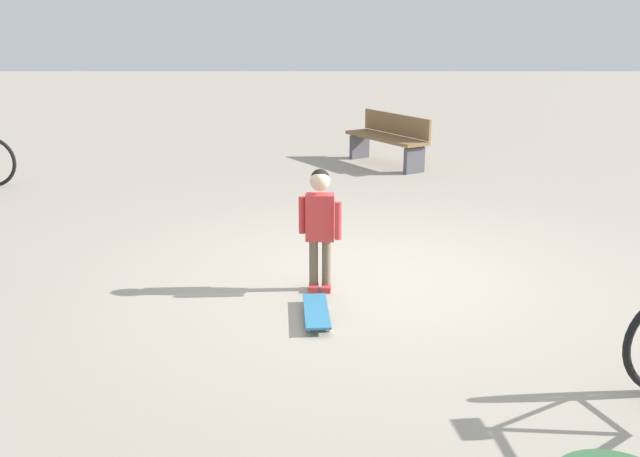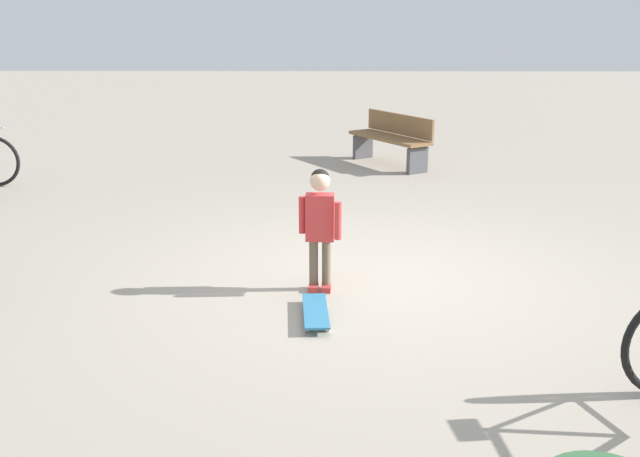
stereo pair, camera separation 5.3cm
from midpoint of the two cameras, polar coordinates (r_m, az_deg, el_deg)
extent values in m
plane|color=#9E9384|center=(6.46, 4.51, -3.89)|extent=(50.00, 50.00, 0.00)
cylinder|color=brown|center=(6.06, 0.27, -2.81)|extent=(0.08, 0.08, 0.42)
cube|color=#B73333|center=(6.11, 0.25, -4.81)|extent=(0.15, 0.09, 0.05)
cylinder|color=brown|center=(6.07, -0.77, -2.80)|extent=(0.08, 0.08, 0.42)
cube|color=#B73333|center=(6.12, -0.78, -4.79)|extent=(0.15, 0.09, 0.05)
cube|color=#D13838|center=(5.94, -0.26, 0.92)|extent=(0.15, 0.25, 0.40)
cylinder|color=#D13838|center=(5.84, 1.21, 0.64)|extent=(0.06, 0.06, 0.32)
cylinder|color=#D13838|center=(6.01, -1.70, 1.10)|extent=(0.06, 0.06, 0.32)
sphere|color=beige|center=(5.86, -0.26, 3.89)|extent=(0.17, 0.17, 0.17)
sphere|color=black|center=(5.87, -0.26, 4.05)|extent=(0.16, 0.16, 0.16)
cube|color=teal|center=(5.55, -0.58, -6.66)|extent=(0.69, 0.23, 0.02)
cube|color=#B7B7BC|center=(5.34, -0.45, -7.81)|extent=(0.04, 0.11, 0.02)
cube|color=#B7B7BC|center=(5.77, -0.70, -5.86)|extent=(0.04, 0.11, 0.02)
cylinder|color=beige|center=(5.35, 0.36, -8.01)|extent=(0.06, 0.03, 0.06)
cylinder|color=beige|center=(5.35, -1.26, -8.05)|extent=(0.06, 0.03, 0.06)
cylinder|color=beige|center=(5.79, 0.05, -6.05)|extent=(0.06, 0.03, 0.06)
cylinder|color=beige|center=(5.78, -1.44, -6.08)|extent=(0.06, 0.03, 0.06)
cube|color=brown|center=(11.22, 5.21, 7.31)|extent=(1.58, 1.24, 0.05)
cube|color=brown|center=(11.32, 6.05, 8.39)|extent=(1.36, 0.90, 0.32)
cube|color=#4C4C51|center=(11.82, 3.08, 6.63)|extent=(0.26, 0.34, 0.39)
cube|color=#4C4C51|center=(10.73, 7.48, 5.48)|extent=(0.26, 0.34, 0.39)
camera|label=1|loc=(0.03, -90.26, -0.08)|focal=39.61mm
camera|label=2|loc=(0.03, 89.74, 0.08)|focal=39.61mm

